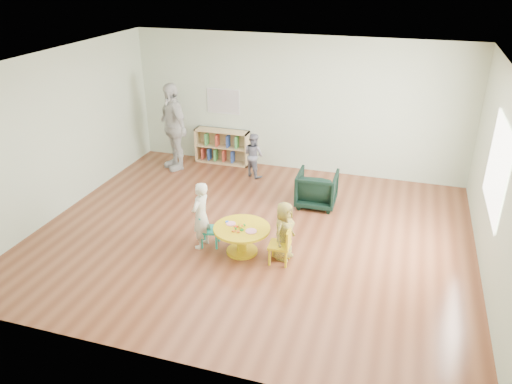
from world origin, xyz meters
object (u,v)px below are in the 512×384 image
kid_chair_left (207,229)px  child_left (201,215)px  armchair (317,189)px  child_right (284,231)px  adult_caretaker (173,127)px  toddler (254,155)px  bookshelf (222,146)px  activity_table (242,235)px  kid_chair_right (282,244)px

kid_chair_left → child_left: (-0.07, -0.07, 0.25)m
armchair → child_right: 1.91m
adult_caretaker → toddler: bearing=41.8°
child_left → toddler: (-0.07, 2.92, -0.08)m
kid_chair_left → bookshelf: size_ratio=0.45×
child_right → adult_caretaker: 4.22m
armchair → child_left: child_left is taller
kid_chair_left → child_right: 1.25m
activity_table → toddler: (-0.73, 2.90, 0.16)m
toddler → kid_chair_left: bearing=121.4°
activity_table → child_left: child_left is taller
child_right → toddler: (-1.38, 2.86, -0.00)m
kid_chair_right → armchair: armchair is taller
kid_chair_left → toddler: size_ratio=0.59×
bookshelf → toddler: (0.90, -0.53, 0.10)m
toddler → activity_table: bearing=132.7°
adult_caretaker → bookshelf: bearing=74.2°
bookshelf → toddler: 1.04m
bookshelf → armchair: 2.83m
kid_chair_right → adult_caretaker: adult_caretaker is taller
toddler → child_left: bearing=119.9°
armchair → toddler: (-1.51, 0.96, 0.13)m
child_right → kid_chair_left: bearing=104.6°
armchair → child_right: size_ratio=0.78×
kid_chair_left → child_left: bearing=-60.4°
activity_table → kid_chair_left: 0.59m
kid_chair_right → child_left: size_ratio=0.53×
bookshelf → adult_caretaker: (-0.86, -0.60, 0.56)m
bookshelf → child_left: bearing=-74.4°
kid_chair_left → child_right: child_right is taller
activity_table → kid_chair_right: 0.67m
child_right → adult_caretaker: adult_caretaker is taller
armchair → toddler: toddler is taller
child_left → adult_caretaker: adult_caretaker is taller
activity_table → kid_chair_left: kid_chair_left is taller
adult_caretaker → activity_table: bearing=-9.3°
kid_chair_left → kid_chair_right: (1.25, -0.14, 0.02)m
bookshelf → child_right: bearing=-56.1°
child_left → toddler: bearing=-169.7°
toddler → bookshelf: bearing=-1.8°
activity_table → kid_chair_left: (-0.59, 0.05, -0.01)m
kid_chair_left → toddler: toddler is taller
toddler → kid_chair_right: bearing=143.5°
kid_chair_left → bookshelf: bookshelf is taller
kid_chair_left → bookshelf: 3.54m
kid_chair_right → bookshelf: (-2.29, 3.52, 0.06)m
kid_chair_left → adult_caretaker: 3.43m
kid_chair_right → armchair: size_ratio=0.80×
child_right → bookshelf: bearing=48.9°
armchair → child_right: (-0.13, -1.91, 0.13)m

